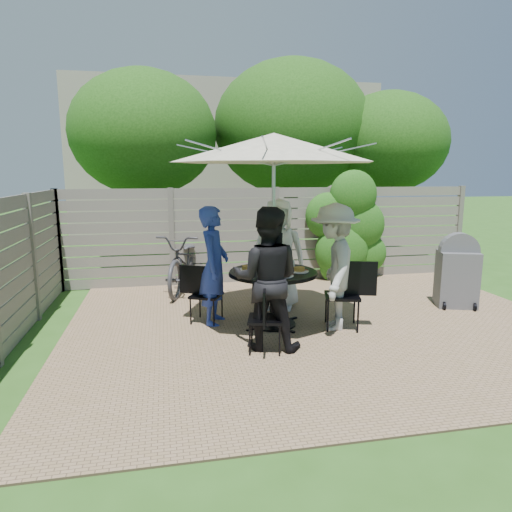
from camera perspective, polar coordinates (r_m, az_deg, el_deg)
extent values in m
plane|color=#2C561B|center=(6.34, 8.98, -9.35)|extent=(60.00, 60.00, 0.00)
cube|color=#937455|center=(6.78, 7.51, -7.89)|extent=(7.00, 6.00, 0.02)
cube|color=slate|center=(8.92, 2.48, 2.66)|extent=(8.00, 0.10, 1.85)
cube|color=slate|center=(6.48, -28.02, -1.55)|extent=(0.10, 5.00, 1.85)
ellipsoid|color=#1B5613|center=(9.22, 11.19, 2.57)|extent=(1.20, 0.70, 1.80)
cube|color=gray|center=(17.71, -4.59, 11.62)|extent=(10.00, 6.00, 5.00)
ellipsoid|color=#1B430F|center=(10.62, -13.85, 14.68)|extent=(3.20, 3.20, 2.72)
ellipsoid|color=#1B430F|center=(11.56, 4.50, 15.63)|extent=(3.80, 3.80, 3.23)
ellipsoid|color=#1B430F|center=(11.68, 16.19, 13.48)|extent=(2.80, 2.80, 2.38)
cylinder|color=black|center=(6.30, 2.14, -2.03)|extent=(1.53, 1.53, 0.03)
cylinder|color=black|center=(6.39, 2.11, -5.42)|extent=(0.09, 0.09, 0.77)
cylinder|color=black|center=(6.50, 2.09, -8.53)|extent=(0.65, 0.65, 0.04)
cylinder|color=silver|center=(6.21, 2.17, 2.27)|extent=(0.05, 0.05, 2.50)
cone|color=beige|center=(6.15, 2.25, 13.37)|extent=(3.45, 3.45, 0.38)
cube|color=black|center=(7.28, 2.82, -2.60)|extent=(0.64, 0.64, 0.04)
cube|color=black|center=(7.46, 3.21, -0.23)|extent=(0.24, 0.45, 0.49)
imported|color=silver|center=(7.09, 2.77, 0.17)|extent=(0.98, 0.80, 1.74)
cube|color=black|center=(6.54, -6.24, -4.91)|extent=(0.54, 0.54, 0.03)
cube|color=black|center=(6.56, -7.90, -2.94)|extent=(0.37, 0.20, 0.41)
imported|color=navy|center=(6.41, -5.27, -1.26)|extent=(0.58, 0.71, 1.68)
cube|color=black|center=(5.48, 1.17, -7.88)|extent=(0.49, 0.49, 0.03)
cube|color=black|center=(5.22, 1.10, -6.29)|extent=(0.13, 0.40, 0.41)
imported|color=black|center=(5.47, 1.33, -2.92)|extent=(1.01, 0.90, 1.74)
cube|color=black|center=(6.35, 10.71, -4.93)|extent=(0.57, 0.57, 0.04)
cube|color=black|center=(6.32, 12.86, -2.75)|extent=(0.45, 0.16, 0.47)
imported|color=#A9A9A4|center=(6.26, 9.74, -1.40)|extent=(0.97, 1.27, 1.73)
cylinder|color=white|center=(6.64, 2.43, -1.17)|extent=(0.26, 0.26, 0.01)
cylinder|color=#A77C31|center=(6.63, 2.43, -0.90)|extent=(0.15, 0.15, 0.05)
cylinder|color=white|center=(6.33, -1.11, -1.74)|extent=(0.26, 0.26, 0.01)
cylinder|color=#A77C31|center=(6.33, -1.11, -1.45)|extent=(0.15, 0.15, 0.05)
cylinder|color=white|center=(5.94, 1.81, -2.56)|extent=(0.26, 0.26, 0.01)
cylinder|color=#A77C31|center=(5.93, 1.82, -2.26)|extent=(0.15, 0.15, 0.05)
cylinder|color=white|center=(6.27, 5.42, -1.91)|extent=(0.26, 0.26, 0.01)
cylinder|color=#A77C31|center=(6.26, 5.42, -1.63)|extent=(0.15, 0.15, 0.05)
cylinder|color=white|center=(5.98, 3.59, -2.48)|extent=(0.24, 0.24, 0.01)
cylinder|color=#A77C31|center=(5.98, 3.59, -2.18)|extent=(0.14, 0.14, 0.05)
cylinder|color=silver|center=(6.54, 1.44, -0.78)|extent=(0.07, 0.07, 0.14)
cylinder|color=silver|center=(6.20, -0.34, -1.40)|extent=(0.07, 0.07, 0.14)
cylinder|color=silver|center=(6.02, 2.91, -1.79)|extent=(0.07, 0.07, 0.14)
cylinder|color=silver|center=(6.36, 4.56, -1.13)|extent=(0.07, 0.07, 0.14)
cylinder|color=#59280C|center=(6.33, 1.64, -1.07)|extent=(0.09, 0.09, 0.16)
cylinder|color=#C6B293|center=(6.49, 3.20, -0.98)|extent=(0.08, 0.08, 0.12)
imported|color=#333338|center=(8.34, -8.73, -0.69)|extent=(1.30, 2.17, 1.08)
cube|color=#525257|center=(7.92, 23.79, -2.72)|extent=(0.70, 0.62, 0.90)
cylinder|color=#525257|center=(7.83, 24.03, 0.51)|extent=(0.62, 0.37, 0.60)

